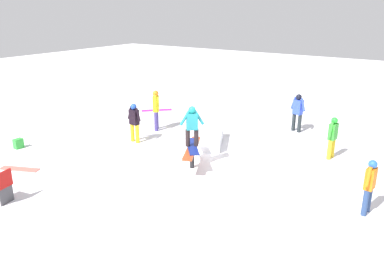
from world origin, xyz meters
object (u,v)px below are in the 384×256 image
at_px(loose_snowboard_coral, 19,169).
at_px(main_rider_on_rail, 192,127).
at_px(rail_feature, 192,150).
at_px(backpack_on_snow, 18,144).
at_px(bystander_black, 134,121).
at_px(bystander_green, 333,136).
at_px(bystander_blue, 298,111).
at_px(bystander_yellow, 156,108).
at_px(loose_snowboard_magenta, 157,110).
at_px(bystander_orange, 370,184).
at_px(folding_chair, 2,187).

bearing_deg(loose_snowboard_coral, main_rider_on_rail, -167.91).
xyz_separation_m(rail_feature, backpack_on_snow, (2.01, -6.01, -0.40)).
height_order(main_rider_on_rail, bystander_black, main_rider_on_rail).
bearing_deg(backpack_on_snow, rail_feature, -69.20).
distance_m(bystander_green, loose_snowboard_coral, 9.92).
xyz_separation_m(main_rider_on_rail, bystander_blue, (-5.28, 1.47, -0.46)).
bearing_deg(bystander_blue, loose_snowboard_coral, -106.54).
xyz_separation_m(bystander_blue, bystander_green, (2.11, 1.88, -0.07)).
xyz_separation_m(bystander_yellow, backpack_on_snow, (4.33, -2.73, -0.74)).
relative_size(main_rider_on_rail, bystander_green, 0.92).
xyz_separation_m(bystander_green, backpack_on_snow, (5.18, -9.37, -0.61)).
relative_size(loose_snowboard_coral, backpack_on_snow, 3.65).
relative_size(loose_snowboard_magenta, backpack_on_snow, 4.25).
bearing_deg(backpack_on_snow, main_rider_on_rail, -69.20).
distance_m(bystander_blue, loose_snowboard_magenta, 6.73).
relative_size(bystander_orange, loose_snowboard_coral, 1.11).
distance_m(bystander_black, bystander_green, 6.83).
height_order(bystander_yellow, loose_snowboard_magenta, bystander_yellow).
relative_size(bystander_yellow, loose_snowboard_magenta, 1.12).
bearing_deg(bystander_orange, folding_chair, -52.75).
height_order(main_rider_on_rail, bystander_orange, main_rider_on_rail).
distance_m(bystander_blue, loose_snowboard_coral, 10.19).
bearing_deg(main_rider_on_rail, loose_snowboard_coral, -94.96).
bearing_deg(bystander_orange, main_rider_on_rail, -82.13).
distance_m(loose_snowboard_coral, backpack_on_snow, 2.00).
height_order(main_rider_on_rail, bystander_yellow, main_rider_on_rail).
relative_size(main_rider_on_rail, bystander_black, 0.88).
height_order(bystander_blue, loose_snowboard_magenta, bystander_blue).
xyz_separation_m(loose_snowboard_coral, folding_chair, (1.40, 1.53, 0.40)).
bearing_deg(main_rider_on_rail, bystander_orange, 50.69).
bearing_deg(rail_feature, loose_snowboard_magenta, -157.22).
relative_size(rail_feature, bystander_yellow, 1.13).
distance_m(main_rider_on_rail, bystander_orange, 5.01).
height_order(bystander_green, backpack_on_snow, bystander_green).
bearing_deg(bystander_orange, bystander_yellow, -98.26).
height_order(rail_feature, bystander_orange, bystander_orange).
xyz_separation_m(rail_feature, folding_chair, (4.47, -2.78, -0.16)).
xyz_separation_m(rail_feature, bystander_green, (-3.17, 3.35, 0.21)).
bearing_deg(bystander_green, main_rider_on_rail, -38.05).
height_order(rail_feature, folding_chair, folding_chair).
bearing_deg(loose_snowboard_magenta, backpack_on_snow, 38.83).
height_order(loose_snowboard_magenta, backpack_on_snow, backpack_on_snow).
bearing_deg(bystander_green, backpack_on_snow, -52.49).
xyz_separation_m(main_rider_on_rail, loose_snowboard_coral, (3.07, -4.32, -1.30)).
bearing_deg(bystander_black, folding_chair, -81.80).
distance_m(bystander_green, bystander_yellow, 6.69).
bearing_deg(bystander_orange, loose_snowboard_coral, -64.40).
height_order(bystander_blue, loose_snowboard_coral, bystander_blue).
xyz_separation_m(bystander_black, bystander_green, (-2.41, 6.39, -0.03)).
bearing_deg(bystander_orange, bystander_black, -87.96).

